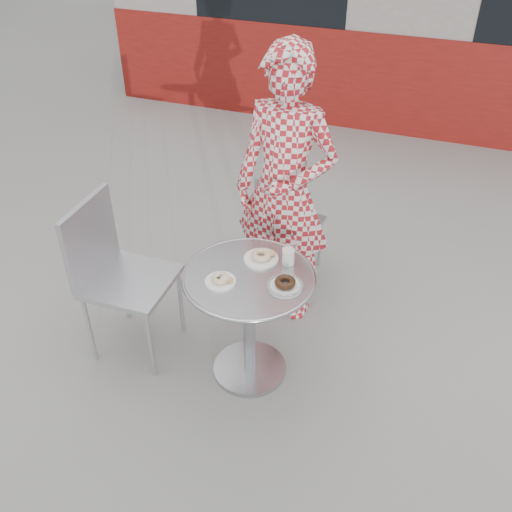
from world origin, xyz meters
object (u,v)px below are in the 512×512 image
(bistro_table, at_px, (249,301))
(plate_near, at_px, (221,280))
(plate_checker, at_px, (285,285))
(seated_person, at_px, (285,191))
(plate_far, at_px, (262,257))
(chair_far, at_px, (290,244))
(chair_left, at_px, (133,307))
(milk_cup, at_px, (288,256))

(bistro_table, relative_size, plate_near, 4.46)
(plate_near, relative_size, plate_checker, 0.85)
(plate_near, bearing_deg, seated_person, 82.62)
(bistro_table, distance_m, plate_far, 0.24)
(plate_checker, bearing_deg, chair_far, 105.13)
(chair_left, height_order, plate_near, chair_left)
(bistro_table, xyz_separation_m, milk_cup, (0.16, 0.16, 0.22))
(chair_left, relative_size, plate_far, 5.20)
(chair_far, distance_m, seated_person, 0.70)
(chair_left, distance_m, plate_checker, 1.01)
(seated_person, bearing_deg, plate_checker, -64.26)
(seated_person, height_order, plate_near, seated_person)
(plate_far, relative_size, milk_cup, 1.69)
(bistro_table, height_order, chair_far, chair_far)
(chair_far, relative_size, seated_person, 0.46)
(chair_left, distance_m, plate_far, 0.87)
(plate_near, bearing_deg, milk_cup, 44.17)
(bistro_table, distance_m, seated_person, 0.72)
(plate_far, distance_m, milk_cup, 0.15)
(plate_checker, relative_size, milk_cup, 1.68)
(plate_far, relative_size, plate_near, 1.17)
(chair_left, bearing_deg, plate_checker, -90.73)
(plate_near, bearing_deg, chair_left, 173.31)
(chair_left, height_order, seated_person, seated_person)
(chair_left, distance_m, seated_person, 1.12)
(chair_far, distance_m, plate_far, 0.95)
(chair_left, bearing_deg, chair_far, -34.15)
(milk_cup, bearing_deg, plate_near, -135.83)
(seated_person, bearing_deg, plate_near, -89.84)
(seated_person, relative_size, milk_cup, 15.53)
(seated_person, distance_m, milk_cup, 0.52)
(chair_left, bearing_deg, bistro_table, -88.74)
(bistro_table, distance_m, chair_left, 0.76)
(bistro_table, xyz_separation_m, chair_left, (-0.72, -0.03, -0.24))
(chair_left, relative_size, plate_near, 6.09)
(bistro_table, relative_size, chair_far, 0.90)
(chair_far, distance_m, chair_left, 1.20)
(seated_person, distance_m, plate_far, 0.51)
(seated_person, bearing_deg, chair_far, 106.27)
(bistro_table, height_order, plate_near, plate_near)
(milk_cup, bearing_deg, chair_far, 105.61)
(chair_far, relative_size, plate_checker, 4.25)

